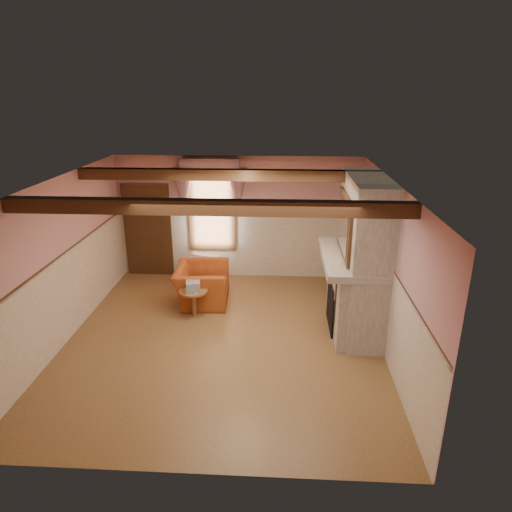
# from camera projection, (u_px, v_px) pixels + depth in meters

# --- Properties ---
(floor) EXTENTS (5.50, 6.00, 0.01)m
(floor) POSITION_uv_depth(u_px,v_px,m) (224.00, 339.00, 8.06)
(floor) COLOR brown
(floor) RESTS_ON ground
(ceiling) EXTENTS (5.50, 6.00, 0.01)m
(ceiling) POSITION_uv_depth(u_px,v_px,m) (219.00, 182.00, 7.09)
(ceiling) COLOR silver
(ceiling) RESTS_ON wall_back
(wall_back) EXTENTS (5.50, 0.02, 2.80)m
(wall_back) POSITION_uv_depth(u_px,v_px,m) (238.00, 218.00, 10.39)
(wall_back) COLOR #C08589
(wall_back) RESTS_ON floor
(wall_front) EXTENTS (5.50, 0.02, 2.80)m
(wall_front) POSITION_uv_depth(u_px,v_px,m) (185.00, 370.00, 4.77)
(wall_front) COLOR #C08589
(wall_front) RESTS_ON floor
(wall_left) EXTENTS (0.02, 6.00, 2.80)m
(wall_left) POSITION_uv_depth(u_px,v_px,m) (60.00, 262.00, 7.72)
(wall_left) COLOR #C08589
(wall_left) RESTS_ON floor
(wall_right) EXTENTS (0.02, 6.00, 2.80)m
(wall_right) POSITION_uv_depth(u_px,v_px,m) (389.00, 269.00, 7.43)
(wall_right) COLOR #C08589
(wall_right) RESTS_ON floor
(wainscot) EXTENTS (5.50, 6.00, 1.50)m
(wainscot) POSITION_uv_depth(u_px,v_px,m) (222.00, 301.00, 7.80)
(wainscot) COLOR beige
(wainscot) RESTS_ON floor
(chair_rail) EXTENTS (5.50, 6.00, 0.08)m
(chair_rail) POSITION_uv_depth(u_px,v_px,m) (221.00, 260.00, 7.54)
(chair_rail) COLOR black
(chair_rail) RESTS_ON wainscot
(firebox) EXTENTS (0.20, 0.95, 0.90)m
(firebox) POSITION_uv_depth(u_px,v_px,m) (335.00, 304.00, 8.36)
(firebox) COLOR black
(firebox) RESTS_ON floor
(armchair) EXTENTS (1.09, 1.24, 0.77)m
(armchair) POSITION_uv_depth(u_px,v_px,m) (202.00, 284.00, 9.37)
(armchair) COLOR #994219
(armchair) RESTS_ON floor
(side_table) EXTENTS (0.67, 0.67, 0.55)m
(side_table) POSITION_uv_depth(u_px,v_px,m) (194.00, 303.00, 8.80)
(side_table) COLOR brown
(side_table) RESTS_ON floor
(book_stack) EXTENTS (0.31, 0.36, 0.20)m
(book_stack) POSITION_uv_depth(u_px,v_px,m) (193.00, 286.00, 8.65)
(book_stack) COLOR #B7AD8C
(book_stack) RESTS_ON side_table
(radiator) EXTENTS (0.72, 0.40, 0.60)m
(radiator) POSITION_uv_depth(u_px,v_px,m) (206.00, 267.00, 10.53)
(radiator) COLOR silver
(radiator) RESTS_ON floor
(bowl) EXTENTS (0.34, 0.34, 0.08)m
(bowl) POSITION_uv_depth(u_px,v_px,m) (353.00, 254.00, 7.94)
(bowl) COLOR brown
(bowl) RESTS_ON mantel
(mantel_clock) EXTENTS (0.14, 0.24, 0.20)m
(mantel_clock) POSITION_uv_depth(u_px,v_px,m) (347.00, 236.00, 8.73)
(mantel_clock) COLOR black
(mantel_clock) RESTS_ON mantel
(oil_lamp) EXTENTS (0.11, 0.11, 0.28)m
(oil_lamp) POSITION_uv_depth(u_px,v_px,m) (349.00, 239.00, 8.43)
(oil_lamp) COLOR gold
(oil_lamp) RESTS_ON mantel
(candle_red) EXTENTS (0.06, 0.06, 0.16)m
(candle_red) POSITION_uv_depth(u_px,v_px,m) (360.00, 268.00, 7.23)
(candle_red) COLOR #AC2A15
(candle_red) RESTS_ON mantel
(jar_yellow) EXTENTS (0.06, 0.06, 0.12)m
(jar_yellow) POSITION_uv_depth(u_px,v_px,m) (356.00, 260.00, 7.59)
(jar_yellow) COLOR gold
(jar_yellow) RESTS_ON mantel
(fireplace) EXTENTS (0.85, 2.00, 2.80)m
(fireplace) POSITION_uv_depth(u_px,v_px,m) (363.00, 256.00, 8.01)
(fireplace) COLOR gray
(fireplace) RESTS_ON floor
(mantel) EXTENTS (1.05, 2.05, 0.12)m
(mantel) POSITION_uv_depth(u_px,v_px,m) (352.00, 258.00, 8.03)
(mantel) COLOR gray
(mantel) RESTS_ON fireplace
(overmantel_mirror) EXTENTS (0.06, 1.44, 1.04)m
(overmantel_mirror) POSITION_uv_depth(u_px,v_px,m) (344.00, 225.00, 7.83)
(overmantel_mirror) COLOR silver
(overmantel_mirror) RESTS_ON fireplace
(door) EXTENTS (1.10, 0.10, 2.10)m
(door) POSITION_uv_depth(u_px,v_px,m) (148.00, 232.00, 10.57)
(door) COLOR black
(door) RESTS_ON floor
(window) EXTENTS (1.06, 0.08, 2.02)m
(window) POSITION_uv_depth(u_px,v_px,m) (212.00, 207.00, 10.31)
(window) COLOR white
(window) RESTS_ON wall_back
(window_drapes) EXTENTS (1.30, 0.14, 1.40)m
(window_drapes) POSITION_uv_depth(u_px,v_px,m) (210.00, 181.00, 10.02)
(window_drapes) COLOR gray
(window_drapes) RESTS_ON wall_back
(ceiling_beam_front) EXTENTS (5.50, 0.18, 0.20)m
(ceiling_beam_front) POSITION_uv_depth(u_px,v_px,m) (207.00, 207.00, 6.00)
(ceiling_beam_front) COLOR black
(ceiling_beam_front) RESTS_ON ceiling
(ceiling_beam_back) EXTENTS (5.50, 0.18, 0.20)m
(ceiling_beam_back) POSITION_uv_depth(u_px,v_px,m) (228.00, 175.00, 8.25)
(ceiling_beam_back) COLOR black
(ceiling_beam_back) RESTS_ON ceiling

